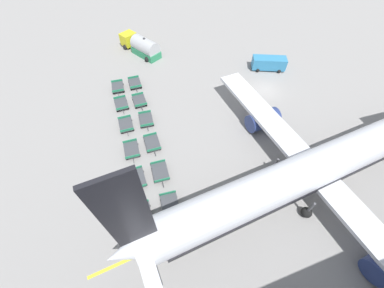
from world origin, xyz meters
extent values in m
plane|color=gray|center=(0.00, 0.00, 0.00)|extent=(500.00, 500.00, 0.00)
cylinder|color=silver|center=(15.64, -2.59, 3.54)|extent=(7.12, 40.83, 3.71)
cone|color=silver|center=(17.35, -22.85, 3.54)|extent=(3.89, 4.73, 3.52)
cube|color=black|center=(17.29, -22.15, 9.71)|extent=(0.51, 2.80, 8.63)
cube|color=silver|center=(17.30, -22.27, 4.10)|extent=(9.86, 1.97, 0.24)
cube|color=silver|center=(15.78, -4.21, 2.71)|extent=(35.10, 5.81, 0.44)
cylinder|color=navy|center=(6.58, -4.59, 1.36)|extent=(2.67, 4.23, 2.33)
cube|color=black|center=(15.64, -2.59, 2.89)|extent=(6.85, 36.78, 0.67)
cylinder|color=#56565B|center=(18.73, -6.41, 1.58)|extent=(0.24, 0.24, 2.07)
sphere|color=black|center=(18.73, -6.41, 0.54)|extent=(1.08, 1.08, 1.08)
cylinder|color=#56565B|center=(13.24, -6.87, 1.58)|extent=(0.24, 0.24, 2.07)
sphere|color=black|center=(13.24, -6.87, 0.54)|extent=(1.08, 1.08, 1.08)
cube|color=yellow|center=(-19.71, -17.41, 1.42)|extent=(3.01, 3.17, 2.04)
cube|color=#2D8C5B|center=(-15.56, -15.14, 0.59)|extent=(5.83, 4.71, 1.17)
cylinder|color=#B7BABC|center=(-15.56, -15.14, 1.78)|extent=(5.63, 4.65, 2.55)
sphere|color=#333338|center=(-15.56, -15.14, 3.06)|extent=(0.44, 0.44, 0.44)
sphere|color=black|center=(-20.02, -16.24, 0.45)|extent=(0.90, 0.90, 0.90)
sphere|color=black|center=(-18.89, -18.30, 0.45)|extent=(0.90, 0.90, 0.90)
sphere|color=black|center=(-14.76, -13.36, 0.45)|extent=(0.90, 0.90, 0.90)
sphere|color=black|center=(-13.63, -15.42, 0.45)|extent=(0.90, 0.90, 0.90)
cube|color=teal|center=(-4.73, 3.12, 1.17)|extent=(3.94, 5.71, 1.79)
cube|color=#1E232D|center=(-3.68, 5.54, 1.48)|extent=(1.56, 0.74, 0.63)
sphere|color=black|center=(-3.19, 4.36, 0.30)|extent=(0.60, 0.60, 0.60)
sphere|color=black|center=(-4.89, 5.10, 0.30)|extent=(0.60, 0.60, 0.60)
sphere|color=black|center=(-4.58, 1.15, 0.30)|extent=(0.60, 0.60, 0.60)
sphere|color=black|center=(-6.28, 1.89, 0.30)|extent=(0.60, 0.60, 0.60)
cube|color=#424449|center=(-7.56, -21.34, 0.55)|extent=(2.67, 1.90, 0.10)
cube|color=#237F56|center=(-6.32, -21.43, 0.76)|extent=(0.20, 1.72, 0.32)
cube|color=#237F56|center=(-8.80, -21.26, 0.76)|extent=(0.20, 1.72, 0.32)
cube|color=#333338|center=(-5.93, -21.45, 0.43)|extent=(0.70, 0.11, 0.06)
sphere|color=black|center=(-6.72, -22.13, 0.18)|extent=(0.36, 0.36, 0.36)
sphere|color=black|center=(-6.62, -20.67, 0.18)|extent=(0.36, 0.36, 0.36)
sphere|color=black|center=(-8.51, -22.01, 0.18)|extent=(0.36, 0.36, 0.36)
sphere|color=black|center=(-8.40, -20.55, 0.18)|extent=(0.36, 0.36, 0.36)
cube|color=#424449|center=(-3.57, -21.42, 0.55)|extent=(2.60, 1.78, 0.10)
cube|color=#237F56|center=(-2.32, -21.39, 0.76)|extent=(0.12, 1.72, 0.32)
cube|color=#237F56|center=(-4.81, -21.45, 0.76)|extent=(0.12, 1.72, 0.32)
cube|color=#333338|center=(-1.93, -21.39, 0.43)|extent=(0.70, 0.07, 0.06)
sphere|color=black|center=(-2.65, -22.13, 0.18)|extent=(0.36, 0.36, 0.36)
sphere|color=black|center=(-2.68, -20.67, 0.18)|extent=(0.36, 0.36, 0.36)
sphere|color=black|center=(-4.45, -22.17, 0.18)|extent=(0.36, 0.36, 0.36)
sphere|color=black|center=(-4.48, -20.71, 0.18)|extent=(0.36, 0.36, 0.36)
cube|color=#424449|center=(0.72, -21.47, 0.55)|extent=(2.59, 1.77, 0.10)
cube|color=#237F56|center=(1.96, -21.49, 0.76)|extent=(0.11, 1.72, 0.32)
cube|color=#237F56|center=(-0.52, -21.44, 0.76)|extent=(0.11, 1.72, 0.32)
cube|color=#333338|center=(2.35, -21.50, 0.43)|extent=(0.70, 0.07, 0.06)
sphere|color=black|center=(1.61, -22.21, 0.18)|extent=(0.36, 0.36, 0.36)
sphere|color=black|center=(1.63, -20.75, 0.18)|extent=(0.36, 0.36, 0.36)
sphere|color=black|center=(-0.19, -22.18, 0.18)|extent=(0.36, 0.36, 0.36)
sphere|color=black|center=(-0.16, -20.72, 0.18)|extent=(0.36, 0.36, 0.36)
cube|color=#424449|center=(5.09, -21.51, 0.55)|extent=(2.63, 1.82, 0.10)
cube|color=#237F56|center=(6.33, -21.56, 0.76)|extent=(0.15, 1.72, 0.32)
cube|color=#237F56|center=(3.85, -21.47, 0.76)|extent=(0.15, 1.72, 0.32)
cube|color=#333338|center=(6.72, -21.58, 0.43)|extent=(0.70, 0.09, 0.06)
sphere|color=black|center=(5.96, -22.28, 0.18)|extent=(0.36, 0.36, 0.36)
sphere|color=black|center=(6.01, -20.82, 0.18)|extent=(0.36, 0.36, 0.36)
sphere|color=black|center=(4.17, -22.21, 0.18)|extent=(0.36, 0.36, 0.36)
sphere|color=black|center=(4.22, -20.75, 0.18)|extent=(0.36, 0.36, 0.36)
cube|color=#424449|center=(9.27, -21.65, 0.55)|extent=(2.58, 1.75, 0.10)
cube|color=#237F56|center=(10.51, -21.64, 0.76)|extent=(0.10, 1.72, 0.32)
cube|color=#237F56|center=(8.03, -21.67, 0.76)|extent=(0.10, 1.72, 0.32)
cube|color=#333338|center=(10.90, -21.63, 0.43)|extent=(0.70, 0.07, 0.06)
sphere|color=black|center=(10.18, -22.37, 0.18)|extent=(0.36, 0.36, 0.36)
sphere|color=black|center=(10.16, -20.91, 0.18)|extent=(0.36, 0.36, 0.36)
sphere|color=black|center=(8.38, -22.40, 0.18)|extent=(0.36, 0.36, 0.36)
sphere|color=black|center=(8.36, -20.93, 0.18)|extent=(0.36, 0.36, 0.36)
cube|color=#424449|center=(13.55, -21.92, 0.55)|extent=(2.62, 1.81, 0.10)
cube|color=#237F56|center=(14.79, -21.96, 0.76)|extent=(0.14, 1.72, 0.32)
cube|color=#237F56|center=(12.31, -21.88, 0.76)|extent=(0.14, 1.72, 0.32)
cube|color=#333338|center=(15.18, -21.98, 0.43)|extent=(0.70, 0.08, 0.06)
sphere|color=black|center=(14.42, -22.68, 0.18)|extent=(0.36, 0.36, 0.36)
sphere|color=black|center=(14.47, -21.22, 0.18)|extent=(0.36, 0.36, 0.36)
sphere|color=black|center=(12.63, -22.62, 0.18)|extent=(0.36, 0.36, 0.36)
sphere|color=black|center=(12.68, -21.16, 0.18)|extent=(0.36, 0.36, 0.36)
cube|color=#424449|center=(-7.63, -18.70, 0.55)|extent=(2.58, 1.76, 0.10)
cube|color=#237F56|center=(-6.39, -18.71, 0.76)|extent=(0.10, 1.72, 0.32)
cube|color=#237F56|center=(-8.87, -18.68, 0.76)|extent=(0.10, 1.72, 0.32)
cube|color=#333338|center=(-6.00, -18.72, 0.43)|extent=(0.70, 0.07, 0.06)
sphere|color=black|center=(-6.74, -19.44, 0.18)|extent=(0.36, 0.36, 0.36)
sphere|color=black|center=(-6.72, -17.98, 0.18)|extent=(0.36, 0.36, 0.36)
sphere|color=black|center=(-8.53, -19.42, 0.18)|extent=(0.36, 0.36, 0.36)
sphere|color=black|center=(-8.52, -17.96, 0.18)|extent=(0.36, 0.36, 0.36)
cube|color=#424449|center=(-3.38, -18.84, 0.55)|extent=(2.59, 1.77, 0.10)
cube|color=#237F56|center=(-2.14, -18.81, 0.76)|extent=(0.11, 1.72, 0.32)
cube|color=#237F56|center=(-4.62, -18.86, 0.76)|extent=(0.11, 1.72, 0.32)
cube|color=#333338|center=(-1.75, -18.81, 0.43)|extent=(0.70, 0.07, 0.06)
sphere|color=black|center=(-2.47, -19.55, 0.18)|extent=(0.36, 0.36, 0.36)
sphere|color=black|center=(-2.49, -18.09, 0.18)|extent=(0.36, 0.36, 0.36)
sphere|color=black|center=(-4.26, -19.58, 0.18)|extent=(0.36, 0.36, 0.36)
sphere|color=black|center=(-4.29, -18.12, 0.18)|extent=(0.36, 0.36, 0.36)
cube|color=#424449|center=(0.69, -18.76, 0.55)|extent=(2.68, 1.91, 0.10)
cube|color=#237F56|center=(1.93, -18.85, 0.76)|extent=(0.21, 1.72, 0.32)
cube|color=#237F56|center=(-0.54, -18.67, 0.76)|extent=(0.21, 1.72, 0.32)
cube|color=#333338|center=(2.32, -18.88, 0.43)|extent=(0.70, 0.11, 0.06)
sphere|color=black|center=(1.53, -19.56, 0.18)|extent=(0.36, 0.36, 0.36)
sphere|color=black|center=(1.64, -18.10, 0.18)|extent=(0.36, 0.36, 0.36)
sphere|color=black|center=(-0.26, -19.42, 0.18)|extent=(0.36, 0.36, 0.36)
sphere|color=black|center=(-0.15, -17.96, 0.18)|extent=(0.36, 0.36, 0.36)
cube|color=#424449|center=(4.91, -18.91, 0.55)|extent=(2.59, 1.76, 0.10)
cube|color=#237F56|center=(6.15, -18.93, 0.76)|extent=(0.11, 1.72, 0.32)
cube|color=#237F56|center=(3.67, -18.89, 0.76)|extent=(0.11, 1.72, 0.32)
cube|color=#333338|center=(6.54, -18.93, 0.43)|extent=(0.70, 0.07, 0.06)
sphere|color=black|center=(5.80, -19.65, 0.18)|extent=(0.36, 0.36, 0.36)
sphere|color=black|center=(5.82, -18.19, 0.18)|extent=(0.36, 0.36, 0.36)
sphere|color=black|center=(4.00, -19.63, 0.18)|extent=(0.36, 0.36, 0.36)
sphere|color=black|center=(4.03, -18.16, 0.18)|extent=(0.36, 0.36, 0.36)
cube|color=#424449|center=(9.27, -19.03, 0.55)|extent=(2.65, 1.86, 0.10)
cube|color=#237F56|center=(10.51, -19.09, 0.76)|extent=(0.18, 1.72, 0.32)
cube|color=#237F56|center=(8.03, -18.96, 0.76)|extent=(0.18, 1.72, 0.32)
cube|color=#333338|center=(10.90, -19.12, 0.43)|extent=(0.70, 0.10, 0.06)
sphere|color=black|center=(10.12, -19.81, 0.18)|extent=(0.36, 0.36, 0.36)
sphere|color=black|center=(10.20, -18.34, 0.18)|extent=(0.36, 0.36, 0.36)
sphere|color=black|center=(8.33, -19.71, 0.18)|extent=(0.36, 0.36, 0.36)
sphere|color=black|center=(8.41, -18.24, 0.18)|extent=(0.36, 0.36, 0.36)
cube|color=#424449|center=(13.45, -19.05, 0.55)|extent=(2.69, 1.93, 0.10)
cube|color=#237F56|center=(14.68, -19.16, 0.76)|extent=(0.22, 1.72, 0.32)
cube|color=#237F56|center=(12.21, -18.95, 0.76)|extent=(0.22, 1.72, 0.32)
cube|color=#333338|center=(15.07, -19.19, 0.43)|extent=(0.70, 0.12, 0.06)
sphere|color=black|center=(14.28, -19.86, 0.18)|extent=(0.36, 0.36, 0.36)
sphere|color=black|center=(14.40, -18.40, 0.18)|extent=(0.36, 0.36, 0.36)
sphere|color=black|center=(12.49, -19.71, 0.18)|extent=(0.36, 0.36, 0.36)
sphere|color=black|center=(12.61, -18.25, 0.18)|extent=(0.36, 0.36, 0.36)
cube|color=yellow|center=(16.06, -12.75, 0.00)|extent=(2.82, 29.86, 0.01)
camera|label=1|loc=(23.64, -20.26, 23.19)|focal=22.00mm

